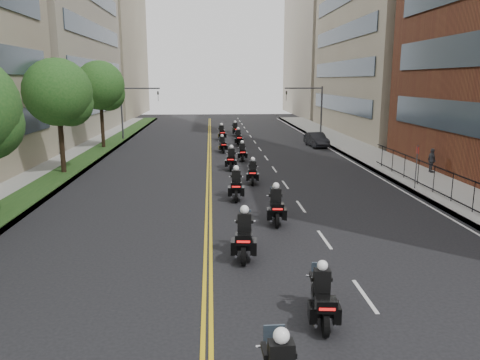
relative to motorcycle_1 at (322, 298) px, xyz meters
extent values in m
cube|color=gray|center=(10.44, 21.40, -0.58)|extent=(4.00, 90.00, 0.15)
cube|color=gray|center=(-13.56, 21.40, -0.58)|extent=(4.00, 90.00, 0.15)
cube|color=#163B15|center=(-12.76, 21.40, -0.49)|extent=(2.00, 90.00, 0.04)
cube|color=gray|center=(19.94, 44.40, 14.34)|extent=(15.00, 28.00, 30.00)
cube|color=#333F4C|center=(12.39, 44.40, 2.84)|extent=(0.12, 24.08, 1.80)
cube|color=#333F4C|center=(12.39, 44.40, 6.84)|extent=(0.12, 24.08, 1.80)
cube|color=#333F4C|center=(12.39, 44.40, 10.84)|extent=(0.12, 24.08, 1.80)
cube|color=gray|center=(19.94, 74.40, 12.34)|extent=(15.00, 28.00, 26.00)
cube|color=#333F4C|center=(-15.51, 44.40, 2.84)|extent=(0.12, 24.08, 1.80)
cube|color=#333F4C|center=(-15.51, 44.40, 6.84)|extent=(0.12, 24.08, 1.80)
cube|color=#333F4C|center=(-15.51, 44.40, 10.84)|extent=(0.12, 24.08, 1.80)
cube|color=gray|center=(-23.56, 74.40, 12.34)|extent=(16.00, 28.00, 26.00)
cylinder|color=black|center=(-12.76, 20.40, 1.90)|extent=(0.32, 0.32, 5.11)
sphere|color=#1C511B|center=(-12.76, 20.40, 4.82)|extent=(4.40, 4.40, 4.40)
sphere|color=#1C511B|center=(-12.16, 20.80, 4.09)|extent=(3.08, 3.08, 3.08)
cylinder|color=black|center=(-12.76, 32.40, 2.04)|extent=(0.32, 0.32, 5.39)
sphere|color=#1C511B|center=(-12.76, 32.40, 5.12)|extent=(4.40, 4.40, 4.40)
sphere|color=#1C511B|center=(-12.16, 32.80, 4.35)|extent=(3.08, 3.08, 3.08)
cylinder|color=#3F3F44|center=(8.94, 38.40, 2.14)|extent=(0.18, 0.18, 5.60)
cylinder|color=#3F3F44|center=(6.94, 38.40, 4.74)|extent=(4.00, 0.14, 0.14)
imported|color=black|center=(5.14, 38.40, 3.94)|extent=(0.16, 0.20, 1.00)
cylinder|color=#3F3F44|center=(-12.06, 38.40, 2.14)|extent=(0.18, 0.18, 5.60)
cylinder|color=#3F3F44|center=(-10.06, 38.40, 4.74)|extent=(4.00, 0.14, 0.14)
imported|color=black|center=(-8.26, 38.40, 3.94)|extent=(0.16, 0.20, 1.00)
cube|color=black|center=(-1.61, -3.44, 0.55)|extent=(0.49, 0.32, 0.67)
sphere|color=white|center=(-1.61, -3.43, 1.01)|extent=(0.31, 0.31, 0.31)
cylinder|color=black|center=(-0.07, -0.71, -0.32)|extent=(0.21, 0.68, 0.67)
cylinder|color=black|center=(0.09, 0.87, -0.32)|extent=(0.21, 0.68, 0.67)
cube|color=black|center=(0.01, 0.08, -0.05)|extent=(0.55, 1.37, 0.40)
cube|color=silver|center=(0.01, 0.13, -0.27)|extent=(0.43, 0.58, 0.30)
cube|color=black|center=(-0.07, -0.71, 0.19)|extent=(0.55, 0.47, 0.32)
cube|color=red|center=(-0.09, -0.91, 0.17)|extent=(0.40, 0.07, 0.07)
cube|color=black|center=(0.01, 0.13, 0.45)|extent=(0.46, 0.32, 0.61)
sphere|color=white|center=(0.01, 0.14, 0.87)|extent=(0.29, 0.29, 0.29)
cylinder|color=black|center=(-1.78, 3.96, -0.28)|extent=(0.23, 0.77, 0.76)
cylinder|color=black|center=(-1.60, 5.74, -0.28)|extent=(0.23, 0.77, 0.76)
cube|color=black|center=(-1.69, 4.85, 0.03)|extent=(0.62, 1.55, 0.45)
cube|color=silver|center=(-1.69, 4.90, -0.22)|extent=(0.48, 0.65, 0.34)
cube|color=black|center=(-1.78, 3.96, 0.30)|extent=(0.62, 0.52, 0.36)
cube|color=red|center=(-1.80, 3.73, 0.28)|extent=(0.45, 0.08, 0.08)
cube|color=black|center=(-1.69, 4.90, 0.59)|extent=(0.52, 0.36, 0.69)
sphere|color=white|center=(-1.68, 4.92, 1.06)|extent=(0.32, 0.32, 0.32)
cylinder|color=black|center=(-0.05, 8.03, -0.29)|extent=(0.20, 0.74, 0.73)
cylinder|color=black|center=(0.06, 9.74, -0.29)|extent=(0.20, 0.74, 0.73)
cube|color=black|center=(0.01, 8.88, 0.01)|extent=(0.55, 1.47, 0.43)
cube|color=silver|center=(0.01, 8.94, -0.24)|extent=(0.45, 0.62, 0.32)
cube|color=black|center=(-0.05, 8.03, 0.26)|extent=(0.59, 0.49, 0.34)
cube|color=red|center=(-0.07, 7.80, 0.24)|extent=(0.43, 0.06, 0.08)
cube|color=black|center=(0.01, 8.94, 0.54)|extent=(0.49, 0.33, 0.66)
sphere|color=white|center=(0.01, 8.95, 0.99)|extent=(0.31, 0.31, 0.31)
cylinder|color=black|center=(-1.58, 12.36, -0.29)|extent=(0.19, 0.74, 0.73)
cylinder|color=black|center=(-1.49, 14.08, -0.29)|extent=(0.19, 0.74, 0.73)
cube|color=black|center=(-1.53, 13.22, 0.01)|extent=(0.53, 1.47, 0.43)
cube|color=silver|center=(-1.53, 13.27, -0.24)|extent=(0.44, 0.61, 0.32)
cube|color=black|center=(-1.58, 12.36, 0.26)|extent=(0.58, 0.48, 0.34)
cube|color=red|center=(-1.59, 12.14, 0.24)|extent=(0.43, 0.06, 0.08)
cube|color=black|center=(-1.53, 13.27, 0.54)|extent=(0.49, 0.33, 0.67)
sphere|color=white|center=(-1.53, 13.29, 0.99)|extent=(0.31, 0.31, 0.31)
cylinder|color=black|center=(-0.38, 16.30, -0.33)|extent=(0.20, 0.66, 0.65)
cylinder|color=black|center=(-0.22, 17.82, -0.33)|extent=(0.20, 0.66, 0.65)
cube|color=black|center=(-0.30, 17.06, -0.06)|extent=(0.53, 1.33, 0.38)
cube|color=silver|center=(-0.29, 17.11, -0.29)|extent=(0.42, 0.56, 0.29)
cube|color=black|center=(-0.38, 16.30, 0.17)|extent=(0.54, 0.45, 0.31)
cube|color=red|center=(-0.40, 16.10, 0.15)|extent=(0.38, 0.07, 0.07)
cube|color=black|center=(-0.29, 17.11, 0.41)|extent=(0.45, 0.31, 0.59)
sphere|color=white|center=(-0.29, 17.12, 0.82)|extent=(0.28, 0.28, 0.28)
cylinder|color=black|center=(-1.49, 20.84, -0.30)|extent=(0.21, 0.72, 0.71)
cylinder|color=black|center=(-1.33, 22.50, -0.30)|extent=(0.21, 0.72, 0.71)
cube|color=black|center=(-1.41, 21.67, -0.01)|extent=(0.57, 1.44, 0.42)
cube|color=silver|center=(-1.41, 21.72, -0.25)|extent=(0.45, 0.61, 0.31)
cube|color=black|center=(-1.49, 20.84, 0.24)|extent=(0.58, 0.49, 0.33)
cube|color=red|center=(-1.52, 20.62, 0.22)|extent=(0.42, 0.07, 0.07)
cube|color=black|center=(-1.41, 21.72, 0.51)|extent=(0.48, 0.33, 0.65)
sphere|color=white|center=(-1.41, 21.73, 0.95)|extent=(0.30, 0.30, 0.30)
cylinder|color=black|center=(-0.41, 24.56, -0.34)|extent=(0.14, 0.65, 0.65)
cylinder|color=black|center=(-0.38, 26.08, -0.34)|extent=(0.14, 0.65, 0.65)
cube|color=black|center=(-0.40, 25.32, -0.07)|extent=(0.42, 1.29, 0.38)
cube|color=silver|center=(-0.40, 25.37, -0.29)|extent=(0.37, 0.53, 0.29)
cube|color=black|center=(-0.41, 24.56, 0.16)|extent=(0.50, 0.41, 0.30)
cube|color=red|center=(-0.41, 24.36, 0.14)|extent=(0.38, 0.04, 0.07)
cube|color=black|center=(-0.40, 25.37, 0.41)|extent=(0.42, 0.27, 0.59)
sphere|color=white|center=(-0.40, 25.38, 0.81)|extent=(0.28, 0.28, 0.28)
cylinder|color=black|center=(-1.78, 28.99, -0.34)|extent=(0.20, 0.65, 0.64)
cylinder|color=black|center=(-1.95, 30.49, -0.34)|extent=(0.20, 0.65, 0.64)
cube|color=black|center=(-1.87, 29.74, -0.07)|extent=(0.54, 1.31, 0.38)
cube|color=silver|center=(-1.87, 29.79, -0.29)|extent=(0.41, 0.56, 0.28)
cube|color=black|center=(-1.78, 28.99, 0.15)|extent=(0.53, 0.45, 0.30)
cube|color=red|center=(-1.76, 28.79, 0.13)|extent=(0.38, 0.07, 0.07)
cube|color=black|center=(-1.87, 29.79, 0.40)|extent=(0.44, 0.31, 0.59)
sphere|color=white|center=(-1.87, 29.80, 0.80)|extent=(0.27, 0.27, 0.27)
cylinder|color=black|center=(-0.16, 33.12, -0.30)|extent=(0.19, 0.72, 0.72)
cylinder|color=black|center=(-0.27, 34.81, -0.30)|extent=(0.19, 0.72, 0.72)
cube|color=black|center=(-0.21, 33.97, 0.00)|extent=(0.53, 1.45, 0.42)
cube|color=silver|center=(-0.22, 34.02, -0.25)|extent=(0.43, 0.60, 0.32)
cube|color=black|center=(-0.16, 33.12, 0.25)|extent=(0.57, 0.48, 0.34)
cube|color=red|center=(-0.15, 32.90, 0.23)|extent=(0.42, 0.06, 0.07)
cube|color=black|center=(-0.22, 34.02, 0.52)|extent=(0.48, 0.32, 0.65)
sphere|color=white|center=(-0.22, 34.03, 0.97)|extent=(0.31, 0.31, 0.31)
cylinder|color=black|center=(-1.66, 37.44, -0.29)|extent=(0.21, 0.74, 0.73)
cylinder|color=black|center=(-1.80, 39.16, -0.29)|extent=(0.21, 0.74, 0.73)
cube|color=black|center=(-1.73, 38.30, 0.01)|extent=(0.57, 1.49, 0.43)
cube|color=silver|center=(-1.73, 38.35, -0.24)|extent=(0.46, 0.62, 0.32)
cube|color=black|center=(-1.66, 37.44, 0.27)|extent=(0.60, 0.50, 0.34)
cube|color=red|center=(-1.64, 37.21, 0.25)|extent=(0.43, 0.07, 0.08)
cube|color=black|center=(-1.73, 38.35, 0.55)|extent=(0.50, 0.34, 0.67)
sphere|color=white|center=(-1.73, 38.36, 1.00)|extent=(0.31, 0.31, 0.31)
cylinder|color=black|center=(0.02, 41.03, -0.31)|extent=(0.23, 0.71, 0.70)
cylinder|color=black|center=(-0.19, 42.66, -0.31)|extent=(0.23, 0.71, 0.70)
cube|color=black|center=(-0.09, 41.84, -0.02)|extent=(0.60, 1.43, 0.41)
cube|color=silver|center=(-0.09, 41.90, -0.26)|extent=(0.46, 0.61, 0.31)
cube|color=black|center=(0.02, 41.03, 0.23)|extent=(0.59, 0.50, 0.33)
cube|color=red|center=(0.04, 40.81, 0.21)|extent=(0.41, 0.08, 0.07)
cube|color=black|center=(-0.09, 41.90, 0.50)|extent=(0.49, 0.34, 0.64)
sphere|color=white|center=(-0.09, 41.91, 0.93)|extent=(0.30, 0.30, 0.30)
imported|color=black|center=(7.23, 32.83, 0.01)|extent=(1.78, 4.15, 1.33)
imported|color=#38393F|center=(11.94, 18.91, 0.30)|extent=(0.40, 0.96, 1.63)
camera|label=1|loc=(-2.85, -11.15, 5.61)|focal=35.00mm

